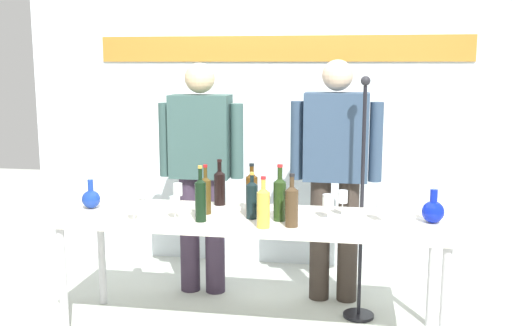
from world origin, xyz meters
name	(u,v)px	position (x,y,z in m)	size (l,w,h in m)	color
back_wall	(281,81)	(0.00, 1.36, 1.50)	(4.19, 0.11, 3.00)	silver
display_table	(252,226)	(0.00, 0.00, 0.68)	(2.30, 0.65, 0.74)	silver
decanter_blue_left	(91,199)	(-1.03, 0.02, 0.80)	(0.11, 0.11, 0.18)	#18379A
decanter_blue_right	(433,211)	(1.05, 0.02, 0.81)	(0.13, 0.13, 0.20)	#0C20B1
presenter_left	(201,164)	(-0.47, 0.61, 0.94)	(0.61, 0.22, 1.64)	#36293C
presenter_right	(335,165)	(0.47, 0.61, 0.96)	(0.62, 0.22, 1.66)	#362D26
wine_bottle_0	(220,186)	(-0.25, 0.25, 0.86)	(0.07, 0.07, 0.30)	black
wine_bottle_1	(206,194)	(-0.29, 0.01, 0.86)	(0.07, 0.07, 0.30)	#443412
wine_bottle_2	(280,197)	(0.18, -0.07, 0.88)	(0.07, 0.07, 0.33)	#203814
wine_bottle_3	(263,206)	(0.11, -0.24, 0.86)	(0.07, 0.07, 0.29)	gold
wine_bottle_4	(252,191)	(-0.02, 0.10, 0.87)	(0.07, 0.07, 0.30)	#4D2E0C
wine_bottle_5	(292,205)	(0.26, -0.19, 0.87)	(0.07, 0.07, 0.30)	#42311E
wine_bottle_6	(201,198)	(-0.27, -0.16, 0.87)	(0.06, 0.06, 0.33)	black
wine_bottle_7	(252,199)	(0.01, -0.05, 0.86)	(0.07, 0.07, 0.28)	black
wine_glass_left_0	(142,185)	(-0.78, 0.25, 0.85)	(0.07, 0.07, 0.15)	white
wine_glass_left_1	(178,190)	(-0.52, 0.20, 0.84)	(0.06, 0.06, 0.14)	white
wine_glass_left_2	(175,203)	(-0.43, -0.13, 0.83)	(0.06, 0.06, 0.13)	white
wine_glass_left_3	(133,202)	(-0.65, -0.22, 0.85)	(0.06, 0.06, 0.15)	white
wine_glass_right_0	(343,197)	(0.53, 0.11, 0.85)	(0.06, 0.06, 0.15)	white
wine_glass_right_1	(328,202)	(0.45, 0.02, 0.84)	(0.07, 0.07, 0.14)	white
wine_glass_right_2	(383,204)	(0.76, 0.00, 0.84)	(0.07, 0.07, 0.15)	white
microphone_stand	(361,239)	(0.65, 0.34, 0.53)	(0.20, 0.20, 1.56)	black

